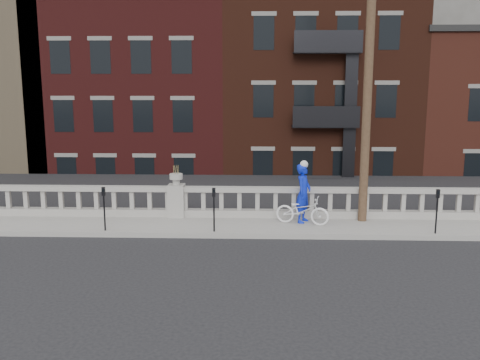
# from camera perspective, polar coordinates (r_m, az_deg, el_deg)

# --- Properties ---
(ground) EXTENTS (120.00, 120.00, 0.00)m
(ground) POSITION_cam_1_polar(r_m,az_deg,el_deg) (14.67, -9.04, -8.27)
(ground) COLOR black
(ground) RESTS_ON ground
(sidewalk) EXTENTS (32.00, 2.20, 0.15)m
(sidewalk) POSITION_cam_1_polar(r_m,az_deg,el_deg) (17.47, -7.20, -4.88)
(sidewalk) COLOR gray
(sidewalk) RESTS_ON ground
(balustrade) EXTENTS (28.00, 0.34, 1.03)m
(balustrade) POSITION_cam_1_polar(r_m,az_deg,el_deg) (18.24, -6.77, -2.37)
(balustrade) COLOR gray
(balustrade) RESTS_ON sidewalk
(planter_pedestal) EXTENTS (0.55, 0.55, 1.76)m
(planter_pedestal) POSITION_cam_1_polar(r_m,az_deg,el_deg) (18.20, -6.79, -1.79)
(planter_pedestal) COLOR gray
(planter_pedestal) RESTS_ON sidewalk
(lower_level) EXTENTS (80.00, 44.00, 20.80)m
(lower_level) POSITION_cam_1_polar(r_m,az_deg,el_deg) (36.79, -1.49, 7.34)
(lower_level) COLOR #605E59
(lower_level) RESTS_ON ground
(utility_pole) EXTENTS (1.60, 0.28, 10.00)m
(utility_pole) POSITION_cam_1_polar(r_m,az_deg,el_deg) (17.57, 13.58, 12.02)
(utility_pole) COLOR #422D1E
(utility_pole) RESTS_ON sidewalk
(parking_meter_c) EXTENTS (0.10, 0.09, 1.36)m
(parking_meter_c) POSITION_cam_1_polar(r_m,az_deg,el_deg) (16.86, -14.31, -2.46)
(parking_meter_c) COLOR black
(parking_meter_c) RESTS_ON sidewalk
(parking_meter_d) EXTENTS (0.10, 0.09, 1.36)m
(parking_meter_d) POSITION_cam_1_polar(r_m,az_deg,el_deg) (16.25, -2.80, -2.63)
(parking_meter_d) COLOR black
(parking_meter_d) RESTS_ON sidewalk
(parking_meter_e) EXTENTS (0.10, 0.09, 1.36)m
(parking_meter_e) POSITION_cam_1_polar(r_m,az_deg,el_deg) (17.07, 20.28, -2.64)
(parking_meter_e) COLOR black
(parking_meter_e) RESTS_ON sidewalk
(bicycle) EXTENTS (1.82, 1.07, 0.90)m
(bicycle) POSITION_cam_1_polar(r_m,az_deg,el_deg) (17.29, 6.67, -3.22)
(bicycle) COLOR white
(bicycle) RESTS_ON sidewalk
(cyclist) EXTENTS (0.71, 0.83, 1.92)m
(cyclist) POSITION_cam_1_polar(r_m,az_deg,el_deg) (17.42, 6.78, -1.41)
(cyclist) COLOR #0D22C6
(cyclist) RESTS_ON sidewalk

